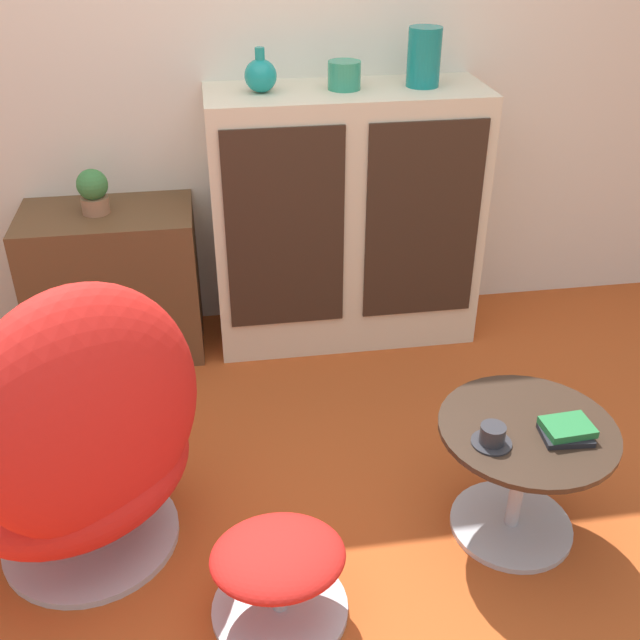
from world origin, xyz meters
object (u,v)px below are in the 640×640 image
egg_chair (82,442)px  coffee_table (521,468)px  ottoman (278,569)px  vase_leftmost (261,75)px  potted_plant (93,191)px  tv_console (115,283)px  vase_inner_right (424,57)px  book_stack (567,430)px  vase_inner_left (344,75)px  teacup (492,436)px  sideboard (345,219)px

egg_chair → coffee_table: size_ratio=1.79×
ottoman → vase_leftmost: 1.82m
potted_plant → egg_chair: bearing=-87.8°
tv_console → vase_inner_right: 1.58m
potted_plant → vase_leftmost: bearing=0.1°
vase_leftmost → book_stack: (0.75, -1.37, -0.73)m
tv_console → ottoman: tv_console is taller
vase_leftmost → vase_inner_right: vase_inner_right is taller
ottoman → potted_plant: (-0.57, 1.51, 0.57)m
book_stack → potted_plant: bearing=136.5°
vase_inner_left → vase_inner_right: vase_inner_right is taller
vase_inner_right → potted_plant: 1.41m
vase_inner_left → potted_plant: size_ratio=0.70×
teacup → tv_console: bearing=131.0°
book_stack → sideboard: bearing=106.7°
ottoman → vase_inner_right: vase_inner_right is taller
sideboard → teacup: sideboard is taller
vase_inner_right → coffee_table: bearing=-89.3°
coffee_table → egg_chair: bearing=175.3°
coffee_table → potted_plant: size_ratio=2.93×
vase_inner_right → teacup: size_ratio=1.90×
vase_inner_right → teacup: (-0.12, -1.36, -0.77)m
coffee_table → vase_leftmost: (-0.66, 1.31, 0.91)m
sideboard → ottoman: 1.62m
tv_console → teacup: 1.81m
egg_chair → vase_leftmost: 1.55m
ottoman → vase_inner_right: size_ratio=1.76×
egg_chair → sideboard: bearing=50.6°
sideboard → egg_chair: 1.55m
sideboard → teacup: 1.38m
book_stack → coffee_table: bearing=147.8°
vase_leftmost → potted_plant: 0.81m
egg_chair → book_stack: 1.40m
vase_leftmost → teacup: 1.63m
egg_chair → coffee_table: bearing=-4.7°
tv_console → book_stack: size_ratio=4.57×
vase_leftmost → teacup: (0.52, -1.36, -0.73)m
potted_plant → coffee_table: bearing=-44.1°
vase_leftmost → teacup: vase_leftmost is taller
tv_console → ottoman: (0.54, -1.51, -0.15)m
tv_console → teacup: bearing=-49.0°
vase_inner_left → book_stack: size_ratio=0.83×
tv_console → book_stack: (1.41, -1.36, 0.11)m
coffee_table → potted_plant: (-1.35, 1.31, 0.49)m
sideboard → potted_plant: size_ratio=6.18×
book_stack → teacup: bearing=179.6°
sideboard → vase_inner_right: vase_inner_right is taller
vase_leftmost → book_stack: size_ratio=1.08×
vase_inner_right → book_stack: (0.11, -1.37, -0.78)m
sideboard → egg_chair: bearing=-129.4°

